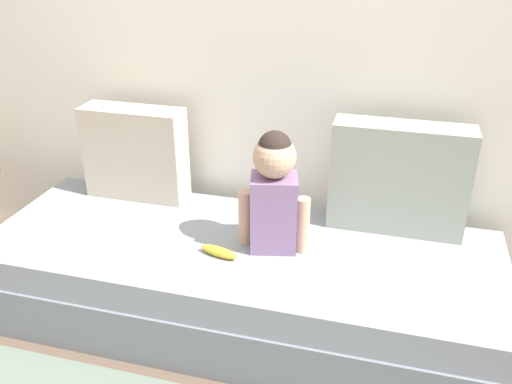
# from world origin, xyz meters

# --- Properties ---
(ground_plane) EXTENTS (12.00, 12.00, 0.00)m
(ground_plane) POSITION_xyz_m (0.00, 0.00, 0.00)
(ground_plane) COLOR brown
(back_wall) EXTENTS (5.43, 0.10, 2.25)m
(back_wall) POSITION_xyz_m (0.00, 0.54, 1.13)
(back_wall) COLOR silver
(back_wall) RESTS_ON ground
(couch) EXTENTS (2.23, 0.82, 0.38)m
(couch) POSITION_xyz_m (0.00, 0.00, 0.19)
(couch) COLOR gray
(couch) RESTS_ON ground
(throw_pillow_left) EXTENTS (0.49, 0.16, 0.44)m
(throw_pillow_left) POSITION_xyz_m (-0.61, 0.31, 0.60)
(throw_pillow_left) COLOR #C1B29E
(throw_pillow_left) RESTS_ON couch
(throw_pillow_right) EXTENTS (0.57, 0.16, 0.48)m
(throw_pillow_right) POSITION_xyz_m (0.61, 0.31, 0.61)
(throw_pillow_right) COLOR #99A393
(throw_pillow_right) RESTS_ON couch
(toddler) EXTENTS (0.30, 0.19, 0.51)m
(toddler) POSITION_xyz_m (0.14, 0.02, 0.64)
(toddler) COLOR gray
(toddler) RESTS_ON couch
(banana) EXTENTS (0.18, 0.08, 0.04)m
(banana) POSITION_xyz_m (-0.05, -0.12, 0.40)
(banana) COLOR yellow
(banana) RESTS_ON couch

